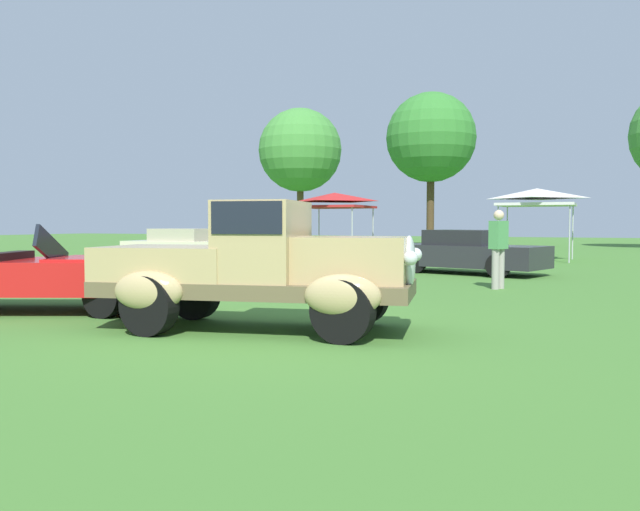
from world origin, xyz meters
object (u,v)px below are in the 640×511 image
(spectator_near_truck, at_px, (498,246))
(canopy_tent_center_field, at_px, (537,196))
(feature_pickup_truck, at_px, (258,265))
(neighbor_convertible, at_px, (43,275))
(show_car_cream, at_px, (185,247))
(show_car_charcoal, at_px, (467,252))
(spectator_between_cars, at_px, (268,239))
(canopy_tent_left_field, at_px, (335,199))

(spectator_near_truck, xyz_separation_m, canopy_tent_center_field, (-0.28, 11.52, 1.51))
(canopy_tent_center_field, bearing_deg, feature_pickup_truck, -95.69)
(neighbor_convertible, xyz_separation_m, show_car_cream, (-4.90, 10.78, 0.02))
(show_car_charcoal, height_order, spectator_between_cars, spectator_between_cars)
(neighbor_convertible, bearing_deg, show_car_charcoal, 65.58)
(show_car_charcoal, bearing_deg, spectator_between_cars, -172.41)
(show_car_charcoal, distance_m, spectator_near_truck, 4.22)
(canopy_tent_center_field, bearing_deg, neighbor_convertible, -108.09)
(neighbor_convertible, relative_size, spectator_between_cars, 2.79)
(canopy_tent_center_field, bearing_deg, show_car_cream, -146.09)
(show_car_charcoal, height_order, canopy_tent_left_field, canopy_tent_left_field)
(show_car_charcoal, bearing_deg, feature_pickup_truck, -93.65)
(canopy_tent_left_field, bearing_deg, show_car_cream, -108.63)
(spectator_between_cars, xyz_separation_m, canopy_tent_left_field, (-1.30, 8.49, 1.51))
(neighbor_convertible, height_order, show_car_charcoal, neighbor_convertible)
(neighbor_convertible, relative_size, canopy_tent_left_field, 1.63)
(feature_pickup_truck, xyz_separation_m, show_car_cream, (-8.96, 11.03, -0.26))
(show_car_charcoal, distance_m, spectator_between_cars, 5.91)
(show_car_cream, height_order, spectator_between_cars, spectator_between_cars)
(canopy_tent_center_field, bearing_deg, show_car_charcoal, -98.55)
(feature_pickup_truck, bearing_deg, canopy_tent_center_field, 84.31)
(show_car_cream, height_order, canopy_tent_left_field, canopy_tent_left_field)
(show_car_cream, distance_m, canopy_tent_center_field, 13.12)
(canopy_tent_left_field, bearing_deg, show_car_charcoal, -47.16)
(neighbor_convertible, height_order, canopy_tent_left_field, canopy_tent_left_field)
(feature_pickup_truck, bearing_deg, show_car_cream, 129.09)
(feature_pickup_truck, relative_size, show_car_charcoal, 0.97)
(spectator_near_truck, xyz_separation_m, canopy_tent_left_field, (-8.57, 11.67, 1.51))
(feature_pickup_truck, height_order, show_car_cream, feature_pickup_truck)
(canopy_tent_left_field, bearing_deg, spectator_between_cars, -81.31)
(feature_pickup_truck, height_order, spectator_between_cars, feature_pickup_truck)
(spectator_near_truck, relative_size, canopy_tent_left_field, 0.59)
(spectator_near_truck, distance_m, canopy_tent_center_field, 11.62)
(feature_pickup_truck, xyz_separation_m, show_car_charcoal, (0.68, 10.72, -0.26))
(show_car_cream, xyz_separation_m, canopy_tent_left_field, (2.50, 7.40, 1.82))
(feature_pickup_truck, height_order, neighbor_convertible, feature_pickup_truck)
(spectator_near_truck, distance_m, canopy_tent_left_field, 14.56)
(neighbor_convertible, height_order, spectator_near_truck, spectator_near_truck)
(spectator_near_truck, bearing_deg, spectator_between_cars, 156.40)
(spectator_between_cars, bearing_deg, feature_pickup_truck, -62.53)
(neighbor_convertible, xyz_separation_m, spectator_between_cars, (-1.10, 9.69, 0.33))
(feature_pickup_truck, distance_m, spectator_between_cars, 11.21)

